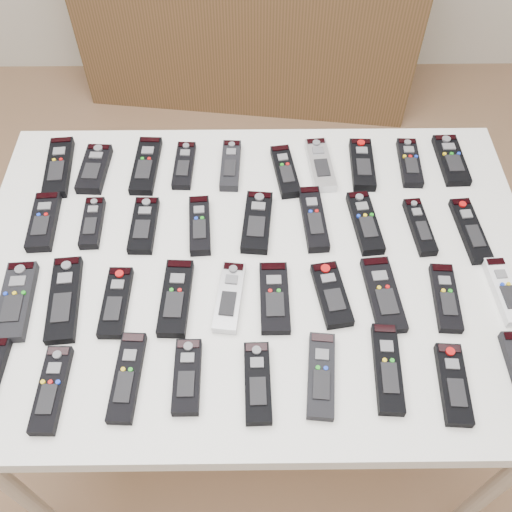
{
  "coord_description": "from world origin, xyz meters",
  "views": [
    {
      "loc": [
        0.11,
        -0.62,
        1.8
      ],
      "look_at": [
        0.12,
        0.13,
        0.8
      ],
      "focal_mm": 40.0,
      "sensor_mm": 36.0,
      "label": 1
    }
  ],
  "objects_px": {
    "remote_23": "(229,297)",
    "remote_11": "(92,223)",
    "remote_6": "(320,165)",
    "remote_26": "(383,294)",
    "remote_35": "(387,368)",
    "remote_18": "(470,230)",
    "remote_28": "(504,291)",
    "remote_5": "(285,171)",
    "remote_17": "(420,227)",
    "remote_2": "(146,165)",
    "remote_1": "(94,169)",
    "remote_3": "(184,165)",
    "remote_10": "(44,222)",
    "sideboard": "(248,22)",
    "remote_7": "(362,164)",
    "remote_4": "(231,165)",
    "remote_9": "(451,160)",
    "remote_13": "(200,225)",
    "remote_31": "(127,377)",
    "remote_36": "(453,384)",
    "remote_20": "(64,299)",
    "remote_14": "(257,222)",
    "remote_21": "(116,302)",
    "remote_22": "(176,298)",
    "remote_32": "(187,376)",
    "remote_24": "(274,298)",
    "remote_16": "(365,223)",
    "remote_8": "(410,163)",
    "table": "(256,276)",
    "remote_33": "(258,383)",
    "remote_34": "(321,375)",
    "remote_30": "(51,389)",
    "remote_15": "(314,219)",
    "remote_19": "(16,301)"
  },
  "relations": [
    {
      "from": "remote_23",
      "to": "remote_11",
      "type": "bearing_deg",
      "value": 153.9
    },
    {
      "from": "remote_6",
      "to": "remote_11",
      "type": "relative_size",
      "value": 1.21
    },
    {
      "from": "remote_26",
      "to": "remote_35",
      "type": "distance_m",
      "value": 0.17
    },
    {
      "from": "remote_18",
      "to": "remote_28",
      "type": "height_order",
      "value": "remote_28"
    },
    {
      "from": "remote_23",
      "to": "remote_18",
      "type": "bearing_deg",
      "value": 24.47
    },
    {
      "from": "remote_5",
      "to": "remote_17",
      "type": "xyz_separation_m",
      "value": [
        0.3,
        -0.18,
        -0.0
      ]
    },
    {
      "from": "remote_2",
      "to": "remote_17",
      "type": "distance_m",
      "value": 0.68
    },
    {
      "from": "remote_1",
      "to": "remote_3",
      "type": "bearing_deg",
      "value": 6.16
    },
    {
      "from": "remote_6",
      "to": "remote_10",
      "type": "distance_m",
      "value": 0.68
    },
    {
      "from": "remote_6",
      "to": "sideboard",
      "type": "bearing_deg",
      "value": 92.6
    },
    {
      "from": "remote_7",
      "to": "remote_35",
      "type": "relative_size",
      "value": 0.91
    },
    {
      "from": "remote_4",
      "to": "remote_9",
      "type": "distance_m",
      "value": 0.56
    },
    {
      "from": "remote_13",
      "to": "remote_10",
      "type": "bearing_deg",
      "value": 173.75
    },
    {
      "from": "remote_1",
      "to": "remote_31",
      "type": "xyz_separation_m",
      "value": [
        0.15,
        -0.56,
        -0.0
      ]
    },
    {
      "from": "remote_5",
      "to": "remote_36",
      "type": "xyz_separation_m",
      "value": [
        0.29,
        -0.57,
        -0.0
      ]
    },
    {
      "from": "remote_1",
      "to": "remote_20",
      "type": "bearing_deg",
      "value": -87.26
    },
    {
      "from": "remote_14",
      "to": "remote_2",
      "type": "bearing_deg",
      "value": 150.94
    },
    {
      "from": "remote_11",
      "to": "remote_21",
      "type": "bearing_deg",
      "value": -70.68
    },
    {
      "from": "remote_22",
      "to": "remote_23",
      "type": "xyz_separation_m",
      "value": [
        0.11,
        0.0,
        -0.0
      ]
    },
    {
      "from": "remote_5",
      "to": "remote_32",
      "type": "bearing_deg",
      "value": -119.08
    },
    {
      "from": "remote_9",
      "to": "remote_24",
      "type": "bearing_deg",
      "value": -139.79
    },
    {
      "from": "remote_14",
      "to": "remote_16",
      "type": "xyz_separation_m",
      "value": [
        0.25,
        -0.0,
        0.0
      ]
    },
    {
      "from": "remote_11",
      "to": "remote_7",
      "type": "bearing_deg",
      "value": 14.08
    },
    {
      "from": "remote_8",
      "to": "remote_28",
      "type": "bearing_deg",
      "value": -68.5
    },
    {
      "from": "table",
      "to": "remote_8",
      "type": "relative_size",
      "value": 7.81
    },
    {
      "from": "remote_35",
      "to": "remote_31",
      "type": "bearing_deg",
      "value": -175.37
    },
    {
      "from": "remote_9",
      "to": "remote_18",
      "type": "bearing_deg",
      "value": -92.84
    },
    {
      "from": "remote_28",
      "to": "remote_3",
      "type": "bearing_deg",
      "value": 147.89
    },
    {
      "from": "remote_5",
      "to": "remote_31",
      "type": "xyz_separation_m",
      "value": [
        -0.32,
        -0.55,
        -0.0
      ]
    },
    {
      "from": "remote_21",
      "to": "remote_28",
      "type": "relative_size",
      "value": 1.02
    },
    {
      "from": "sideboard",
      "to": "remote_33",
      "type": "xyz_separation_m",
      "value": [
        0.02,
        -1.94,
        0.42
      ]
    },
    {
      "from": "remote_1",
      "to": "remote_23",
      "type": "xyz_separation_m",
      "value": [
        0.34,
        -0.38,
        -0.0
      ]
    },
    {
      "from": "remote_34",
      "to": "remote_36",
      "type": "relative_size",
      "value": 1.07
    },
    {
      "from": "remote_7",
      "to": "remote_30",
      "type": "distance_m",
      "value": 0.89
    },
    {
      "from": "remote_8",
      "to": "remote_20",
      "type": "distance_m",
      "value": 0.89
    },
    {
      "from": "remote_18",
      "to": "remote_20",
      "type": "distance_m",
      "value": 0.91
    },
    {
      "from": "remote_22",
      "to": "remote_24",
      "type": "distance_m",
      "value": 0.21
    },
    {
      "from": "remote_24",
      "to": "remote_20",
      "type": "bearing_deg",
      "value": 179.39
    },
    {
      "from": "remote_1",
      "to": "remote_11",
      "type": "height_order",
      "value": "remote_1"
    },
    {
      "from": "remote_5",
      "to": "remote_23",
      "type": "distance_m",
      "value": 0.39
    },
    {
      "from": "remote_15",
      "to": "remote_28",
      "type": "distance_m",
      "value": 0.44
    },
    {
      "from": "remote_9",
      "to": "remote_34",
      "type": "relative_size",
      "value": 0.97
    },
    {
      "from": "remote_22",
      "to": "remote_34",
      "type": "bearing_deg",
      "value": -28.96
    },
    {
      "from": "remote_17",
      "to": "remote_23",
      "type": "xyz_separation_m",
      "value": [
        -0.43,
        -0.19,
        -0.0
      ]
    },
    {
      "from": "remote_20",
      "to": "remote_13",
      "type": "bearing_deg",
      "value": 30.6
    },
    {
      "from": "remote_5",
      "to": "remote_9",
      "type": "distance_m",
      "value": 0.42
    },
    {
      "from": "remote_16",
      "to": "remote_1",
      "type": "bearing_deg",
      "value": 158.36
    },
    {
      "from": "remote_19",
      "to": "remote_22",
      "type": "height_order",
      "value": "same"
    },
    {
      "from": "remote_16",
      "to": "remote_32",
      "type": "xyz_separation_m",
      "value": [
        -0.39,
        -0.38,
        0.0
      ]
    },
    {
      "from": "remote_2",
      "to": "remote_4",
      "type": "xyz_separation_m",
      "value": [
        0.21,
        -0.0,
        0.0
      ]
    }
  ]
}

